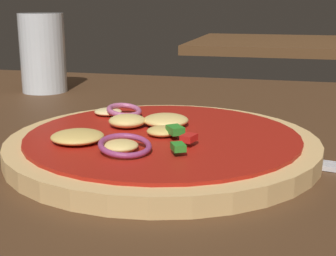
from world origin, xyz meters
TOP-DOWN VIEW (x-y plane):
  - dining_table at (0.00, 0.00)m, footprint 1.13×0.95m
  - pizza at (0.02, 0.01)m, footprint 0.29×0.29m
  - beer_glass at (-0.24, 0.27)m, footprint 0.07×0.07m
  - background_table at (0.09, 1.39)m, footprint 0.61×0.59m

SIDE VIEW (x-z plane):
  - dining_table at x=0.00m, z-range 0.00..0.03m
  - background_table at x=0.09m, z-range 0.00..0.03m
  - pizza at x=0.02m, z-range 0.02..0.06m
  - beer_glass at x=-0.24m, z-range 0.02..0.14m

